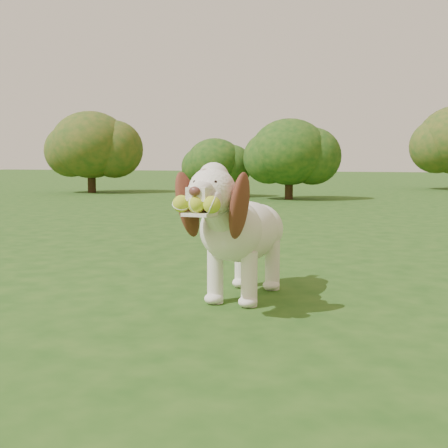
% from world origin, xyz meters
% --- Properties ---
extents(ground, '(80.00, 80.00, 0.00)m').
position_xyz_m(ground, '(0.00, 0.00, 0.00)').
color(ground, '#1C4714').
rests_on(ground, ground).
extents(dog, '(0.40, 1.15, 0.75)m').
position_xyz_m(dog, '(-0.51, -0.07, 0.40)').
color(dog, white).
rests_on(dog, ground).
extents(shrub_a, '(1.21, 1.21, 1.25)m').
position_xyz_m(shrub_a, '(-4.22, 8.21, 0.74)').
color(shrub_a, '#382314').
rests_on(shrub_a, ground).
extents(shrub_b, '(1.55, 1.55, 1.61)m').
position_xyz_m(shrub_b, '(-2.51, 8.00, 0.94)').
color(shrub_b, '#382314').
rests_on(shrub_b, ground).
extents(shrub_e, '(1.90, 1.90, 1.97)m').
position_xyz_m(shrub_e, '(-7.65, 8.58, 1.16)').
color(shrub_e, '#382314').
rests_on(shrub_e, ground).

